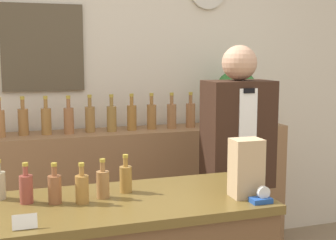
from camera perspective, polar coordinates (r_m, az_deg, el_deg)
back_wall at (r=3.56m, az=-6.03°, el=4.99°), size 5.20×0.09×2.70m
back_shelf at (r=3.51m, az=-2.69°, el=-9.22°), size 2.15×0.36×1.00m
shopkeeper at (r=2.92m, az=8.40°, el=-6.88°), size 0.40×0.25×1.60m
potted_plant at (r=3.59m, az=8.34°, el=3.15°), size 0.33×0.33×0.42m
paper_bag at (r=2.13m, az=9.51°, el=-5.78°), size 0.14×0.11×0.26m
tape_dispenser at (r=2.09m, az=11.35°, el=-9.25°), size 0.09×0.06×0.07m
price_card_left at (r=1.83m, az=-17.06°, el=-11.77°), size 0.09×0.02×0.06m
counter_bottle_1 at (r=2.12m, az=-16.90°, el=-7.94°), size 0.06×0.06×0.18m
counter_bottle_2 at (r=2.08m, az=-13.64°, el=-8.09°), size 0.06×0.06×0.18m
counter_bottle_3 at (r=2.06m, az=-10.44°, el=-8.17°), size 0.06×0.06×0.18m
counter_bottle_4 at (r=2.12m, az=-7.94°, el=-7.65°), size 0.06×0.06×0.18m
counter_bottle_5 at (r=2.19m, az=-5.17°, el=-7.06°), size 0.06×0.06×0.18m
shelf_bottle_0 at (r=3.25m, az=-19.84°, el=-0.27°), size 0.07×0.07×0.26m
shelf_bottle_1 at (r=3.28m, az=-17.23°, el=-0.08°), size 0.07×0.07×0.26m
shelf_bottle_2 at (r=3.27m, az=-14.62°, el=-0.01°), size 0.07×0.07×0.26m
shelf_bottle_3 at (r=3.26m, az=-12.00°, el=0.06°), size 0.07×0.07×0.26m
shelf_bottle_4 at (r=3.30m, az=-9.48°, el=0.23°), size 0.07×0.07×0.26m
shelf_bottle_5 at (r=3.31m, az=-6.89°, el=0.29°), size 0.07×0.07×0.26m
shelf_bottle_6 at (r=3.35m, az=-4.44°, el=0.43°), size 0.07×0.07×0.26m
shelf_bottle_7 at (r=3.39m, az=-2.01°, el=0.55°), size 0.07×0.07×0.26m
shelf_bottle_8 at (r=3.42m, az=0.45°, el=0.62°), size 0.07×0.07×0.26m
shelf_bottle_9 at (r=3.47m, az=2.76°, el=0.72°), size 0.07×0.07×0.26m
shelf_bottle_10 at (r=3.55m, az=4.86°, el=0.86°), size 0.07×0.07×0.26m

